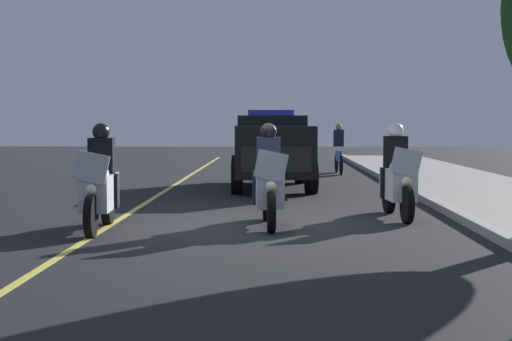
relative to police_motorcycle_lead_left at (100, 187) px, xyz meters
The scene contains 8 objects.
ground_plane 2.63m from the police_motorcycle_lead_left, 102.37° to the left, with size 80.00×80.00×0.00m, color black.
curb_strip 6.14m from the police_motorcycle_lead_left, 95.10° to the left, with size 48.00×0.24×0.15m, color #9E9B93.
lane_stripe_center 0.88m from the police_motorcycle_lead_left, behind, with size 48.00×0.12×0.01m, color #E0D14C.
police_motorcycle_lead_left is the anchor object (origin of this frame).
police_motorcycle_lead_right 2.77m from the police_motorcycle_lead_left, 102.49° to the left, with size 2.14×0.60×1.72m.
police_motorcycle_trailing 5.30m from the police_motorcycle_lead_left, 108.67° to the left, with size 2.14×0.60×1.72m.
police_suv 8.14m from the police_motorcycle_lead_left, 160.69° to the left, with size 5.00×2.30×2.05m.
cyclist_background 13.97m from the police_motorcycle_lead_left, 159.36° to the left, with size 1.76×0.33×1.69m.
Camera 1 is at (12.24, 0.34, 1.74)m, focal length 51.90 mm.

